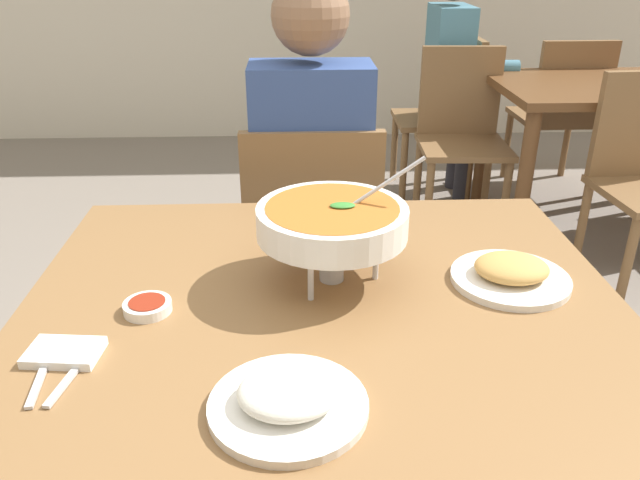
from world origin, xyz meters
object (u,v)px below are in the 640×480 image
Objects in this scene: diner_main at (311,167)px; dining_table_far at (596,111)px; dining_table_main at (323,342)px; appetizer_plate at (511,273)px; chair_bg_right at (562,109)px; curry_bowl at (332,222)px; chair_bg_middle at (450,107)px; patron_bg_middle at (455,67)px; chair_diner_main at (312,240)px; rice_plate at (288,399)px; sauce_dish at (147,306)px; chair_bg_corner at (461,127)px.

dining_table_far is at bearing 38.57° from diner_main.
appetizer_plate is (0.38, 0.04, 0.13)m from dining_table_main.
diner_main reaches higher than chair_bg_right.
curry_bowl reaches higher than chair_bg_middle.
appetizer_plate is at bearing -100.80° from patron_bg_middle.
chair_diner_main is at bearing -116.56° from patron_bg_middle.
rice_plate is 2.95m from patron_bg_middle.
chair_diner_main is 1.95m from chair_bg_middle.
appetizer_plate is 0.72m from sauce_dish.
chair_diner_main is (-0.00, 0.78, -0.14)m from dining_table_main.
chair_bg_corner is 0.69× the size of patron_bg_middle.
patron_bg_middle is (-0.64, 0.01, 0.24)m from chair_bg_right.
chair_bg_right is (1.56, 2.79, -0.27)m from rice_plate.
curry_bowl reaches higher than rice_plate.
curry_bowl is at bearing -126.93° from dining_table_far.
chair_bg_middle is at bearing 63.49° from diner_main.
sauce_dish is at bearing -162.73° from curry_bowl.
chair_diner_main is at bearing 90.00° from dining_table_main.
chair_diner_main is 0.69× the size of patron_bg_middle.
patron_bg_middle is (-0.01, -0.06, 0.24)m from chair_bg_middle.
rice_plate is at bearing -123.43° from dining_table_far.
chair_bg_middle is (0.92, 2.86, -0.27)m from rice_plate.
sauce_dish is 2.84m from chair_bg_middle.
chair_bg_middle is at bearing 79.97° from patron_bg_middle.
chair_diner_main is 1.00× the size of chair_bg_right.
appetizer_plate is at bearing -4.30° from curry_bowl.
chair_bg_corner is 0.45m from patron_bg_middle.
dining_table_far is (1.44, 1.18, 0.11)m from chair_diner_main.
curry_bowl is 0.39m from sauce_dish.
chair_diner_main is 1.14m from rice_plate.
rice_plate is 0.18× the size of patron_bg_middle.
sauce_dish is at bearing -112.08° from chair_diner_main.
rice_plate is 0.27× the size of chair_bg_middle.
chair_bg_corner is at bearing -95.76° from chair_bg_middle.
dining_table_far is at bearing 53.07° from curry_bowl.
chair_bg_corner is at bearing 68.62° from curry_bowl.
diner_main is at bearing 68.69° from sauce_dish.
chair_bg_right is (1.11, 2.42, -0.27)m from appetizer_plate.
sauce_dish is 0.10× the size of chair_bg_corner.
diner_main reaches higher than sauce_dish.
dining_table_main is at bearing -108.92° from patron_bg_middle.
dining_table_far is (1.44, 1.96, -0.03)m from dining_table_main.
chair_bg_corner is (0.43, 2.05, -0.27)m from appetizer_plate.
chair_diner_main is 2.71× the size of curry_bowl.
appetizer_plate is 2.20m from dining_table_far.
patron_bg_middle is (1.18, 2.51, -0.02)m from sauce_dish.
curry_bowl is 1.39× the size of rice_plate.
curry_bowl is 0.38m from appetizer_plate.
diner_main is at bearing 116.48° from appetizer_plate.
appetizer_plate reaches higher than sauce_dish.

